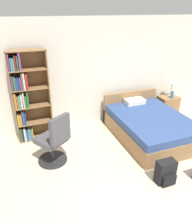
{
  "coord_description": "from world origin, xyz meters",
  "views": [
    {
      "loc": [
        -2.05,
        -1.65,
        2.75
      ],
      "look_at": [
        -0.68,
        1.98,
        0.89
      ],
      "focal_mm": 35.0,
      "sensor_mm": 36.0,
      "label": 1
    }
  ],
  "objects": [
    {
      "name": "water_bottle",
      "position": [
        1.82,
        2.78,
        0.63
      ],
      "size": [
        0.07,
        0.07,
        0.19
      ],
      "color": "teal",
      "rests_on": "nightstand"
    },
    {
      "name": "table_lamp",
      "position": [
        1.86,
        2.9,
        0.98
      ],
      "size": [
        0.22,
        0.22,
        0.54
      ],
      "color": "#B2B2B7",
      "rests_on": "nightstand"
    },
    {
      "name": "nightstand",
      "position": [
        1.8,
        2.88,
        0.27
      ],
      "size": [
        0.52,
        0.43,
        0.55
      ],
      "color": "olive",
      "rests_on": "ground_plane"
    },
    {
      "name": "backpack_black",
      "position": [
        0.1,
        0.66,
        0.2
      ],
      "size": [
        0.33,
        0.24,
        0.43
      ],
      "color": "black",
      "rests_on": "ground_plane"
    },
    {
      "name": "wall_back",
      "position": [
        0.0,
        3.23,
        1.3
      ],
      "size": [
        9.0,
        0.06,
        2.6
      ],
      "color": "silver",
      "rests_on": "ground_plane"
    },
    {
      "name": "office_chair",
      "position": [
        -1.57,
        1.86,
        0.48
      ],
      "size": [
        0.69,
        0.72,
        1.06
      ],
      "color": "#232326",
      "rests_on": "ground_plane"
    },
    {
      "name": "ground_plane",
      "position": [
        0.0,
        0.0,
        0.0
      ],
      "size": [
        14.0,
        14.0,
        0.0
      ],
      "primitive_type": "plane",
      "color": "beige"
    },
    {
      "name": "bed",
      "position": [
        0.69,
        2.1,
        0.28
      ],
      "size": [
        1.5,
        2.06,
        0.79
      ],
      "color": "olive",
      "rests_on": "ground_plane"
    },
    {
      "name": "bookshelf",
      "position": [
        -1.91,
        2.95,
        1.01
      ],
      "size": [
        0.78,
        0.33,
        2.01
      ],
      "color": "olive",
      "rests_on": "ground_plane"
    }
  ]
}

